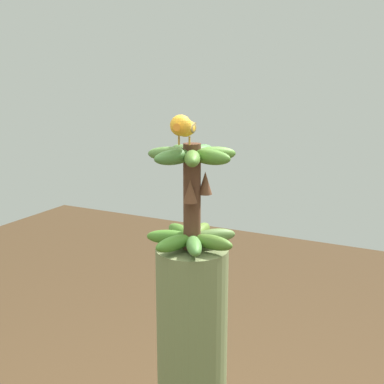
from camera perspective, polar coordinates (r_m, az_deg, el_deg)
banana_bunch at (r=1.30m, az=0.03°, el=-0.55°), size 0.25×0.25×0.28m
perched_bird at (r=1.23m, az=-1.05°, el=7.44°), size 0.18×0.08×0.08m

